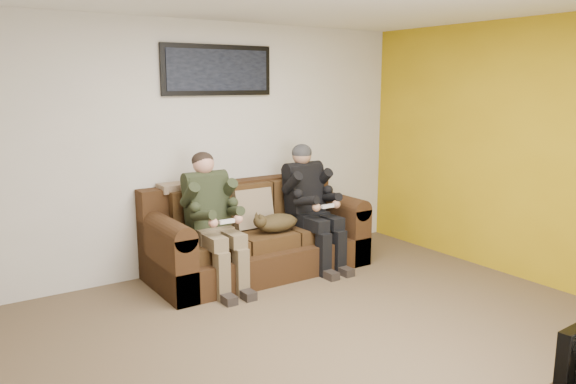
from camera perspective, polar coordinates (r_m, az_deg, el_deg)
floor at (r=4.51m, az=4.86°, el=-14.93°), size 5.00×5.00×0.00m
wall_back at (r=6.01m, az=-8.46°, el=4.51°), size 5.00×0.00×5.00m
wall_right at (r=5.99m, az=24.16°, el=3.64°), size 0.00×4.50×4.50m
accent_wall_right at (r=5.98m, az=24.11°, el=3.64°), size 0.00×4.50×4.50m
sofa at (r=5.99m, az=-3.37°, el=-4.66°), size 2.28×0.98×0.93m
throw_pillow at (r=5.95m, az=-3.61°, el=-1.69°), size 0.43×0.21×0.43m
throw_blanket at (r=5.81m, az=-10.75°, el=0.53°), size 0.47×0.23×0.08m
person_left at (r=5.47m, az=-7.71°, el=-2.07°), size 0.51×0.87×1.31m
person_right at (r=6.06m, az=2.30°, el=-0.65°), size 0.51×0.86×1.32m
cat at (r=5.78m, az=-1.29°, el=-3.13°), size 0.66×0.26×0.24m
framed_poster at (r=6.01m, az=-7.15°, el=12.19°), size 1.25×0.05×0.52m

